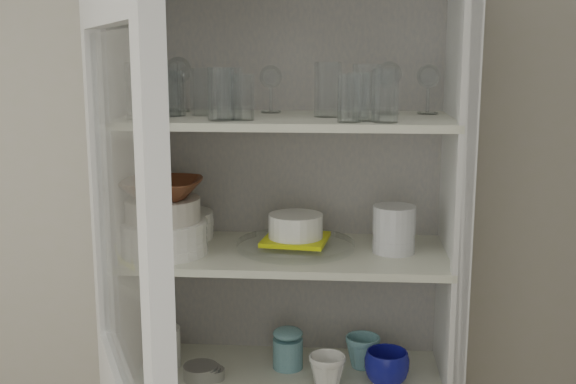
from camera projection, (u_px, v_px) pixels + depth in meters
The scene contains 32 objects.
wall_back at pixel (233, 218), 2.40m from camera, with size 3.60×0.02×2.60m, color #B3AE97.
pantry_cabinet at pixel (289, 341), 2.29m from camera, with size 1.00×0.45×2.10m.
tumbler_0 at pixel (140, 91), 1.98m from camera, with size 0.08×0.08×0.15m, color silver.
tumbler_1 at pixel (221, 94), 1.95m from camera, with size 0.07×0.07×0.14m, color silver.
tumbler_2 at pixel (229, 94), 1.98m from camera, with size 0.07×0.07×0.14m, color silver.
tumbler_3 at pixel (243, 97), 1.96m from camera, with size 0.06×0.06×0.12m, color silver.
tumbler_4 at pixel (366, 93), 1.94m from camera, with size 0.08×0.08×0.15m, color silver.
tumbler_5 at pixel (349, 98), 1.91m from camera, with size 0.06×0.06×0.13m, color silver.
tumbler_6 at pixel (385, 96), 1.90m from camera, with size 0.07×0.07×0.14m, color silver.
tumbler_7 at pixel (167, 90), 2.07m from camera, with size 0.07×0.07×0.15m, color silver.
tumbler_8 at pixel (174, 93), 2.07m from camera, with size 0.06×0.06×0.13m, color silver.
tumbler_9 at pixel (202, 92), 2.10m from camera, with size 0.07×0.07×0.14m, color silver.
tumbler_10 at pixel (328, 89), 2.05m from camera, with size 0.08×0.08×0.16m, color silver.
tumbler_11 at pixel (358, 95), 2.03m from camera, with size 0.06×0.06×0.13m, color silver.
goblet_0 at pixel (179, 82), 2.22m from camera, with size 0.08×0.08×0.18m, color silver, non-canonical shape.
goblet_1 at pixel (271, 87), 2.18m from camera, with size 0.07×0.07×0.15m, color silver, non-canonical shape.
goblet_2 at pixel (389, 86), 2.12m from camera, with size 0.08×0.08×0.17m, color silver, non-canonical shape.
goblet_3 at pixel (428, 87), 2.13m from camera, with size 0.07×0.07×0.16m, color silver, non-canonical shape.
plate_stack_front at pixel (164, 237), 2.11m from camera, with size 0.25×0.25×0.10m, color white.
plate_stack_back at pixel (181, 225), 2.29m from camera, with size 0.21×0.21×0.08m, color white.
cream_bowl at pixel (163, 210), 2.10m from camera, with size 0.22×0.22×0.07m, color beige.
terracotta_bowl at pixel (162, 189), 2.09m from camera, with size 0.23×0.23×0.06m, color #542916.
glass_platter at pixel (296, 245), 2.18m from camera, with size 0.36×0.36×0.02m, color silver.
yellow_trivet at pixel (296, 239), 2.18m from camera, with size 0.19×0.19×0.01m, color yellow.
white_ramekin at pixel (296, 226), 2.17m from camera, with size 0.16×0.16×0.07m, color white.
grey_bowl_stack at pixel (394, 229), 2.12m from camera, with size 0.12×0.12×0.14m, color silver.
mug_blue at pixel (387, 368), 2.16m from camera, with size 0.13×0.13×0.11m, color navy.
mug_teal at pixel (363, 352), 2.28m from camera, with size 0.11×0.11×0.10m, color #2D6D7A.
mug_white at pixel (327, 372), 2.14m from camera, with size 0.11×0.11×0.10m, color white.
teal_jar at pixel (288, 350), 2.27m from camera, with size 0.10×0.10×0.11m.
measuring_cups at pixel (201, 372), 2.20m from camera, with size 0.11×0.11×0.04m, color #B0B0B0.
white_canister at pixel (164, 347), 2.29m from camera, with size 0.11×0.11×0.13m, color white.
Camera 1 is at (0.36, -0.81, 1.86)m, focal length 45.00 mm.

